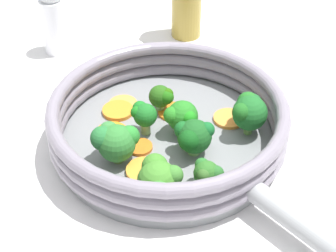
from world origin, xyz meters
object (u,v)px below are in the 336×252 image
object	(u,v)px
broccoli_floret_2	(115,141)
broccoli_floret_0	(143,115)
carrot_slice_2	(112,132)
carrot_slice_4	(145,171)
carrot_slice_3	(230,119)
broccoli_floret_4	(162,97)
carrot_slice_0	(173,112)
carrot_slice_6	(123,104)
salt_shaker	(54,18)
broccoli_floret_6	(207,174)
carrot_slice_1	(140,147)
skillet	(168,140)
broccoli_floret_1	(159,180)
carrot_slice_5	(118,111)
broccoli_floret_7	(193,136)
broccoli_floret_3	(249,111)
broccoli_floret_5	(182,117)

from	to	relation	value
broccoli_floret_2	broccoli_floret_0	bearing A→B (deg)	-52.98
carrot_slice_2	carrot_slice_4	bearing A→B (deg)	-169.78
carrot_slice_3	broccoli_floret_4	size ratio (longest dim) A/B	1.07
carrot_slice_0	carrot_slice_6	distance (m)	0.07
broccoli_floret_2	salt_shaker	size ratio (longest dim) A/B	0.49
broccoli_floret_4	broccoli_floret_6	world-z (taller)	broccoli_floret_4
broccoli_floret_6	salt_shaker	world-z (taller)	salt_shaker
carrot_slice_1	carrot_slice_0	bearing A→B (deg)	-51.53
skillet	carrot_slice_6	size ratio (longest dim) A/B	7.36
carrot_slice_3	carrot_slice_6	xyz separation A→B (m)	(0.08, 0.12, 0.00)
broccoli_floret_0	broccoli_floret_1	xyz separation A→B (m)	(-0.11, 0.02, -0.00)
carrot_slice_3	carrot_slice_5	world-z (taller)	carrot_slice_5
carrot_slice_0	carrot_slice_1	distance (m)	0.08
broccoli_floret_6	broccoli_floret_7	size ratio (longest dim) A/B	0.75
carrot_slice_0	broccoli_floret_2	bearing A→B (deg)	121.55
carrot_slice_2	broccoli_floret_1	bearing A→B (deg)	-172.71
carrot_slice_0	carrot_slice_5	world-z (taller)	carrot_slice_5
skillet	broccoli_floret_3	xyz separation A→B (m)	(-0.03, -0.09, 0.04)
carrot_slice_5	carrot_slice_6	xyz separation A→B (m)	(0.01, -0.01, -0.00)
carrot_slice_1	carrot_slice_6	size ratio (longest dim) A/B	0.81
broccoli_floret_7	salt_shaker	world-z (taller)	salt_shaker
broccoli_floret_1	broccoli_floret_0	bearing A→B (deg)	-11.50
broccoli_floret_1	broccoli_floret_7	world-z (taller)	broccoli_floret_1
carrot_slice_0	broccoli_floret_5	world-z (taller)	broccoli_floret_5
carrot_slice_2	broccoli_floret_7	world-z (taller)	broccoli_floret_7
carrot_slice_5	broccoli_floret_1	xyz separation A→B (m)	(-0.16, 0.00, 0.02)
carrot_slice_0	broccoli_floret_2	size ratio (longest dim) A/B	0.70
broccoli_floret_3	broccoli_floret_0	bearing A→B (deg)	69.05
broccoli_floret_2	broccoli_floret_7	xyz separation A→B (m)	(-0.02, -0.09, -0.00)
salt_shaker	broccoli_floret_4	bearing A→B (deg)	-158.37
carrot_slice_2	broccoli_floret_5	distance (m)	0.09
carrot_slice_5	broccoli_floret_1	distance (m)	0.16
carrot_slice_3	broccoli_floret_2	distance (m)	0.16
carrot_slice_5	broccoli_floret_4	world-z (taller)	broccoli_floret_4
broccoli_floret_4	salt_shaker	distance (m)	0.24
carrot_slice_1	carrot_slice_2	bearing A→B (deg)	31.04
broccoli_floret_6	broccoli_floret_7	bearing A→B (deg)	-8.66
carrot_slice_1	broccoli_floret_4	bearing A→B (deg)	-40.90
skillet	carrot_slice_5	world-z (taller)	carrot_slice_5
carrot_slice_3	broccoli_floret_5	size ratio (longest dim) A/B	0.90
broccoli_floret_2	broccoli_floret_4	size ratio (longest dim) A/B	1.51
carrot_slice_0	carrot_slice_4	distance (m)	0.12
carrot_slice_2	salt_shaker	size ratio (longest dim) A/B	0.35
skillet	broccoli_floret_6	distance (m)	0.10
skillet	broccoli_floret_6	xyz separation A→B (m)	(-0.10, -0.01, 0.03)
carrot_slice_6	broccoli_floret_3	xyz separation A→B (m)	(-0.11, -0.13, 0.03)
salt_shaker	carrot_slice_3	bearing A→B (deg)	-149.50
carrot_slice_0	carrot_slice_5	size ratio (longest dim) A/B	0.98
broccoli_floret_2	broccoli_floret_3	size ratio (longest dim) A/B	1.08
carrot_slice_1	broccoli_floret_0	size ratio (longest dim) A/B	0.71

